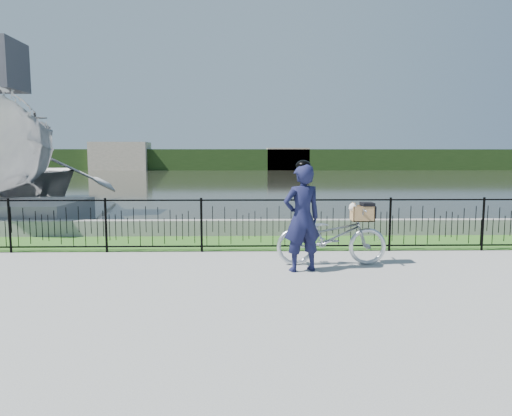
{
  "coord_description": "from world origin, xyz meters",
  "views": [
    {
      "loc": [
        -0.06,
        -7.92,
        2.02
      ],
      "look_at": [
        0.14,
        1.0,
        1.0
      ],
      "focal_mm": 32.0,
      "sensor_mm": 36.0,
      "label": 1
    }
  ],
  "objects": [
    {
      "name": "far_building_left",
      "position": [
        -18.0,
        58.0,
        2.0
      ],
      "size": [
        8.0,
        4.0,
        4.0
      ],
      "primitive_type": "cube",
      "color": "#B2A38F",
      "rests_on": "ground"
    },
    {
      "name": "bicycle_rig",
      "position": [
        1.54,
        0.4,
        0.54
      ],
      "size": [
        2.03,
        0.71,
        1.18
      ],
      "color": "silver",
      "rests_on": "ground"
    },
    {
      "name": "quay_wall",
      "position": [
        0.0,
        3.6,
        0.2
      ],
      "size": [
        60.0,
        0.3,
        0.4
      ],
      "primitive_type": "cube",
      "color": "gray",
      "rests_on": "ground"
    },
    {
      "name": "far_treeline",
      "position": [
        0.0,
        60.0,
        1.5
      ],
      "size": [
        120.0,
        6.0,
        3.0
      ],
      "primitive_type": "cube",
      "color": "#223A16",
      "rests_on": "ground"
    },
    {
      "name": "fence",
      "position": [
        0.0,
        1.6,
        0.58
      ],
      "size": [
        14.0,
        0.06,
        1.15
      ],
      "primitive_type": null,
      "color": "black",
      "rests_on": "ground"
    },
    {
      "name": "far_building_right",
      "position": [
        6.0,
        58.5,
        1.6
      ],
      "size": [
        6.0,
        3.0,
        3.2
      ],
      "primitive_type": "cube",
      "color": "#B2A38F",
      "rests_on": "ground"
    },
    {
      "name": "cyclist",
      "position": [
        0.92,
        -0.05,
        0.96
      ],
      "size": [
        0.79,
        0.63,
        1.95
      ],
      "color": "#141739",
      "rests_on": "ground"
    },
    {
      "name": "ground",
      "position": [
        0.0,
        0.0,
        0.0
      ],
      "size": [
        120.0,
        120.0,
        0.0
      ],
      "primitive_type": "plane",
      "color": "gray",
      "rests_on": "ground"
    },
    {
      "name": "water",
      "position": [
        0.0,
        33.0,
        0.0
      ],
      "size": [
        120.0,
        120.0,
        0.0
      ],
      "primitive_type": "plane",
      "color": "black",
      "rests_on": "ground"
    },
    {
      "name": "grass_strip",
      "position": [
        0.0,
        2.6,
        0.0
      ],
      "size": [
        60.0,
        2.0,
        0.01
      ],
      "primitive_type": "cube",
      "color": "#33651F",
      "rests_on": "ground"
    }
  ]
}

